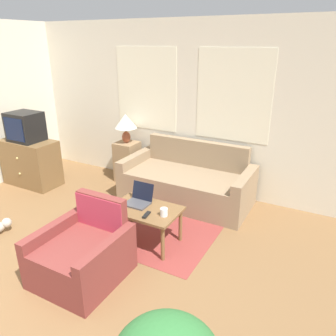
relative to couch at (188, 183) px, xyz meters
name	(u,v)px	position (x,y,z in m)	size (l,w,h in m)	color
wall_back	(192,109)	(-0.17, 0.47, 1.03)	(6.83, 0.06, 2.60)	silver
rug	(169,219)	(0.04, -0.67, -0.27)	(1.46, 2.00, 0.01)	brown
couch	(188,183)	(0.00, 0.00, 0.00)	(1.92, 0.91, 0.86)	#937A5B
armchair	(85,254)	(-0.20, -2.08, -0.02)	(0.80, 0.84, 0.78)	brown
tv_dresser	(31,162)	(-2.56, -0.71, 0.11)	(0.94, 0.50, 0.76)	brown
television	(25,127)	(-2.56, -0.71, 0.72)	(0.50, 0.42, 0.46)	black
side_table	(127,162)	(-1.24, 0.19, 0.07)	(0.36, 0.36, 0.68)	#937551
table_lamp	(126,123)	(-1.24, 0.19, 0.75)	(0.37, 0.37, 0.48)	brown
coffee_table	(145,213)	(0.04, -1.27, 0.12)	(0.81, 0.54, 0.45)	brown
laptop	(139,199)	(-0.09, -1.19, 0.24)	(0.28, 0.28, 0.23)	#47474C
cup_navy	(164,212)	(0.32, -1.32, 0.23)	(0.08, 0.08, 0.09)	white
tv_remote	(146,215)	(0.15, -1.41, 0.19)	(0.06, 0.15, 0.02)	black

